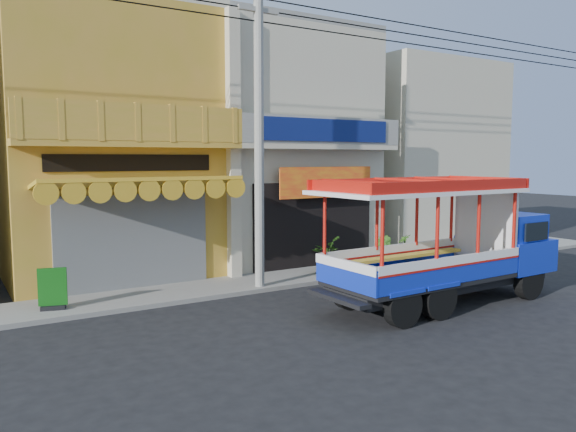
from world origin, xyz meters
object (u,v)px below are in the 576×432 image
(green_sign, at_px, (53,292))
(potted_plant_a, at_px, (326,255))
(songthaew_truck, at_px, (456,243))
(utility_pole, at_px, (264,108))
(potted_plant_c, at_px, (404,248))
(potted_plant_b, at_px, (385,251))

(green_sign, relative_size, potted_plant_a, 0.90)
(songthaew_truck, xyz_separation_m, potted_plant_a, (-0.95, 4.34, -0.86))
(utility_pole, bearing_deg, potted_plant_a, 13.37)
(songthaew_truck, relative_size, potted_plant_a, 6.21)
(songthaew_truck, xyz_separation_m, green_sign, (-8.97, 4.18, -1.00))
(songthaew_truck, height_order, potted_plant_c, songthaew_truck)
(potted_plant_a, relative_size, potted_plant_c, 1.15)
(potted_plant_a, bearing_deg, utility_pole, 142.79)
(potted_plant_c, bearing_deg, songthaew_truck, 3.24)
(utility_pole, xyz_separation_m, songthaew_truck, (3.50, -3.73, -3.50))
(songthaew_truck, bearing_deg, utility_pole, 133.23)
(songthaew_truck, height_order, potted_plant_b, songthaew_truck)
(songthaew_truck, distance_m, green_sign, 9.95)
(green_sign, height_order, potted_plant_c, green_sign)
(potted_plant_b, xyz_separation_m, potted_plant_c, (1.16, 0.34, -0.04))
(potted_plant_a, bearing_deg, potted_plant_b, -60.92)
(utility_pole, relative_size, green_sign, 28.29)
(utility_pole, bearing_deg, songthaew_truck, -46.77)
(utility_pole, distance_m, potted_plant_c, 7.34)
(utility_pole, bearing_deg, green_sign, 175.22)
(potted_plant_a, height_order, potted_plant_b, potted_plant_a)
(utility_pole, height_order, potted_plant_c, utility_pole)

